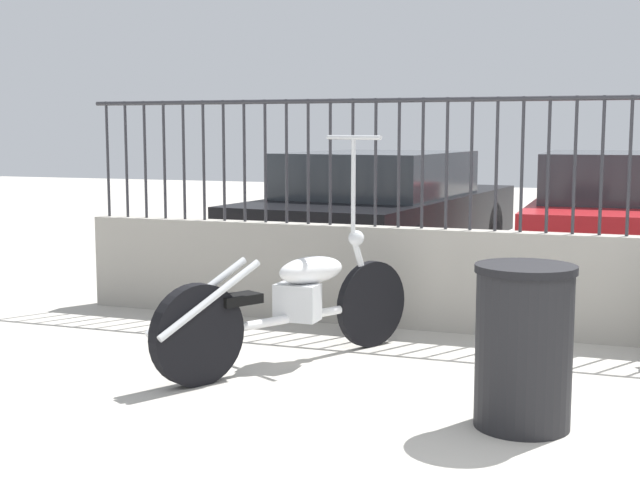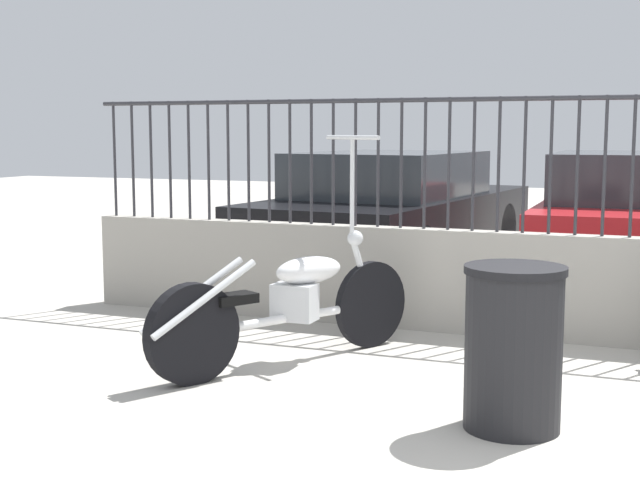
% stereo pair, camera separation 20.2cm
% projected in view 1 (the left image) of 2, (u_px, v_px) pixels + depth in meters
% --- Properties ---
extents(ground_plane, '(40.00, 40.00, 0.00)m').
position_uv_depth(ground_plane, '(627.00, 474.00, 3.96)').
color(ground_plane, '#ADA89E').
extents(low_wall, '(8.89, 0.18, 0.78)m').
position_uv_depth(low_wall, '(638.00, 291.00, 6.30)').
color(low_wall, '#9E998E').
rests_on(low_wall, ground_plane).
extents(motorcycle_white, '(1.11, 1.87, 1.49)m').
position_uv_depth(motorcycle_white, '(282.00, 305.00, 5.73)').
color(motorcycle_white, black).
rests_on(motorcycle_white, ground_plane).
extents(trash_bin, '(0.52, 0.52, 0.85)m').
position_uv_depth(trash_bin, '(524.00, 346.00, 4.55)').
color(trash_bin, black).
rests_on(trash_bin, ground_plane).
extents(car_black, '(2.24, 4.66, 1.28)m').
position_uv_depth(car_black, '(384.00, 208.00, 9.93)').
color(car_black, black).
rests_on(car_black, ground_plane).
extents(car_red, '(1.84, 3.94, 1.31)m').
position_uv_depth(car_red, '(631.00, 219.00, 8.64)').
color(car_red, black).
rests_on(car_red, ground_plane).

